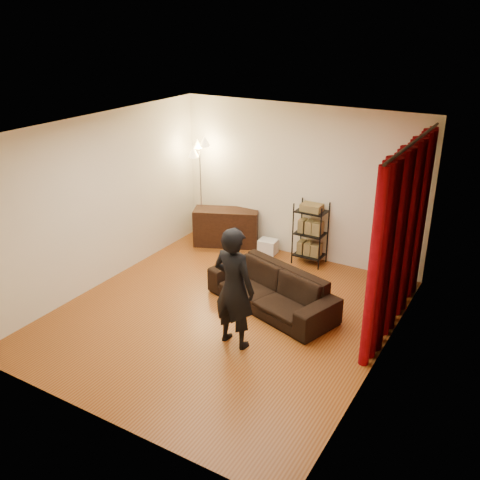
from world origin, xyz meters
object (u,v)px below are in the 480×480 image
Objects in this scene: sofa at (272,290)px; media_cabinet at (226,227)px; person at (234,288)px; wire_shelf at (310,233)px; floor_lamp at (201,192)px; storage_boxes at (267,247)px.

sofa is 1.70× the size of media_cabinet.
media_cabinet is at bearing 155.01° from sofa.
person reaches higher than wire_shelf.
wire_shelf is at bearing 3.48° from floor_lamp.
sofa is at bearing -65.97° from media_cabinet.
media_cabinet is 0.81m from floor_lamp.
floor_lamp is (-0.50, -0.08, 0.63)m from media_cabinet.
sofa is 2.90m from floor_lamp.
storage_boxes is at bearing 4.58° from floor_lamp.
floor_lamp is (-1.36, -0.11, 0.85)m from storage_boxes.
media_cabinet reaches higher than storage_boxes.
media_cabinet is at bearing -49.90° from person.
media_cabinet is 1.08× the size of wire_shelf.
sofa is 1.75m from wire_shelf.
person is at bearing -48.94° from floor_lamp.
person is 0.84× the size of floor_lamp.
wire_shelf is at bearing 1.62° from storage_boxes.
sofa is 1.04× the size of floor_lamp.
floor_lamp is at bearing 165.94° from media_cabinet.
wire_shelf reaches higher than media_cabinet.
floor_lamp reaches higher than person.
wire_shelf is (1.68, 0.05, 0.21)m from media_cabinet.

